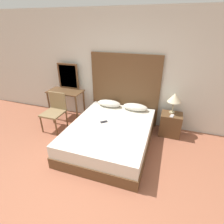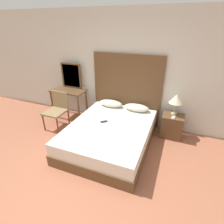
{
  "view_description": "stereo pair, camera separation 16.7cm",
  "coord_description": "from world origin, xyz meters",
  "views": [
    {
      "loc": [
        1.16,
        -1.4,
        2.36
      ],
      "look_at": [
        0.12,
        1.64,
        0.73
      ],
      "focal_mm": 28.0,
      "sensor_mm": 36.0,
      "label": 1
    },
    {
      "loc": [
        1.32,
        -1.34,
        2.36
      ],
      "look_at": [
        0.12,
        1.64,
        0.73
      ],
      "focal_mm": 28.0,
      "sensor_mm": 36.0,
      "label": 2
    }
  ],
  "objects": [
    {
      "name": "ground_plane",
      "position": [
        0.0,
        0.0,
        0.0
      ],
      "size": [
        16.0,
        16.0,
        0.0
      ],
      "primitive_type": "plane",
      "color": "#9E5B42"
    },
    {
      "name": "phone_on_nightstand",
      "position": [
        1.32,
        2.25,
        0.54
      ],
      "size": [
        0.1,
        0.16,
        0.01
      ],
      "color": "#B7B7BC",
      "rests_on": "nightstand"
    },
    {
      "name": "wall_back",
      "position": [
        0.0,
        2.68,
        1.35
      ],
      "size": [
        10.0,
        0.06,
        2.7
      ],
      "color": "silver",
      "rests_on": "ground_plane"
    },
    {
      "name": "phone_on_bed",
      "position": [
        -0.05,
        1.6,
        0.49
      ],
      "size": [
        0.16,
        0.15,
        0.01
      ],
      "color": "#232328",
      "rests_on": "bed"
    },
    {
      "name": "pillow_left",
      "position": [
        -0.21,
        2.39,
        0.56
      ],
      "size": [
        0.6,
        0.29,
        0.16
      ],
      "color": "silver",
      "rests_on": "bed"
    },
    {
      "name": "vanity_mirror",
      "position": [
        -1.41,
        2.53,
        1.11
      ],
      "size": [
        0.59,
        0.03,
        0.67
      ],
      "color": "brown",
      "rests_on": "vanity_desk"
    },
    {
      "name": "pillow_right",
      "position": [
        0.46,
        2.39,
        0.56
      ],
      "size": [
        0.6,
        0.29,
        0.16
      ],
      "color": "silver",
      "rests_on": "bed"
    },
    {
      "name": "nightstand",
      "position": [
        1.32,
        2.34,
        0.27
      ],
      "size": [
        0.47,
        0.39,
        0.54
      ],
      "color": "brown",
      "rests_on": "ground_plane"
    },
    {
      "name": "bed",
      "position": [
        0.12,
        1.53,
        0.24
      ],
      "size": [
        1.63,
        2.1,
        0.48
      ],
      "color": "brown",
      "rests_on": "ground_plane"
    },
    {
      "name": "chair",
      "position": [
        -1.38,
        1.76,
        0.51
      ],
      "size": [
        0.47,
        0.51,
        0.89
      ],
      "color": "olive",
      "rests_on": "ground_plane"
    },
    {
      "name": "table_lamp",
      "position": [
        1.31,
        2.42,
        0.9
      ],
      "size": [
        0.29,
        0.29,
        0.47
      ],
      "color": "tan",
      "rests_on": "nightstand"
    },
    {
      "name": "vanity_desk",
      "position": [
        -1.41,
        2.31,
        0.63
      ],
      "size": [
        0.92,
        0.49,
        0.78
      ],
      "color": "brown",
      "rests_on": "ground_plane"
    },
    {
      "name": "headboard",
      "position": [
        0.12,
        2.61,
        0.88
      ],
      "size": [
        1.72,
        0.05,
        1.76
      ],
      "color": "brown",
      "rests_on": "ground_plane"
    }
  ]
}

